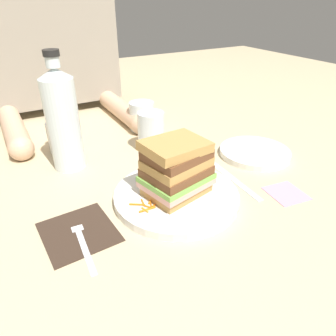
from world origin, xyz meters
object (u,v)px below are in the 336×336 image
(napkin_dark, at_px, (78,231))
(juice_glass, at_px, (151,134))
(knife, at_px, (233,179))
(sandwich, at_px, (176,168))
(empty_tumbler_0, at_px, (63,136))
(side_plate, at_px, (255,152))
(diner_across, at_px, (46,35))
(empty_tumbler_1, at_px, (142,116))
(napkin_pink, at_px, (286,193))
(main_plate, at_px, (175,195))
(water_bottle, at_px, (63,119))
(fork, at_px, (81,238))

(napkin_dark, height_order, juice_glass, juice_glass)
(knife, bearing_deg, sandwich, 179.45)
(empty_tumbler_0, bearing_deg, side_plate, -33.64)
(diner_across, bearing_deg, empty_tumbler_1, -58.43)
(knife, relative_size, diner_across, 0.36)
(napkin_pink, bearing_deg, sandwich, 154.77)
(main_plate, distance_m, napkin_pink, 0.24)
(napkin_pink, relative_size, diner_across, 0.14)
(knife, height_order, empty_tumbler_1, empty_tumbler_1)
(main_plate, bearing_deg, juice_glass, 74.89)
(side_plate, bearing_deg, main_plate, -166.92)
(sandwich, bearing_deg, diner_across, 96.80)
(sandwich, height_order, empty_tumbler_0, sandwich)
(knife, bearing_deg, water_bottle, 140.95)
(sandwich, relative_size, diner_across, 0.26)
(napkin_dark, bearing_deg, side_plate, 7.96)
(side_plate, relative_size, diner_across, 0.32)
(sandwich, bearing_deg, empty_tumbler_1, 74.39)
(side_plate, bearing_deg, knife, -152.06)
(fork, height_order, side_plate, side_plate)
(napkin_dark, height_order, fork, fork)
(main_plate, distance_m, diner_across, 0.71)
(napkin_dark, relative_size, fork, 0.77)
(main_plate, bearing_deg, napkin_pink, -25.47)
(napkin_dark, distance_m, empty_tumbler_0, 0.35)
(knife, height_order, juice_glass, juice_glass)
(main_plate, relative_size, sandwich, 1.74)
(empty_tumbler_1, distance_m, napkin_pink, 0.48)
(fork, bearing_deg, napkin_pink, -10.42)
(main_plate, xyz_separation_m, napkin_pink, (0.21, -0.10, -0.01))
(sandwich, distance_m, fork, 0.22)
(fork, height_order, juice_glass, juice_glass)
(diner_across, bearing_deg, main_plate, -83.14)
(empty_tumbler_1, bearing_deg, main_plate, -105.56)
(empty_tumbler_1, relative_size, napkin_pink, 1.11)
(empty_tumbler_1, bearing_deg, juice_glass, -106.28)
(napkin_dark, xyz_separation_m, empty_tumbler_0, (0.06, 0.35, 0.04))
(water_bottle, xyz_separation_m, empty_tumbler_0, (0.01, 0.10, -0.08))
(napkin_dark, height_order, napkin_pink, same)
(knife, bearing_deg, fork, -176.40)
(empty_tumbler_1, height_order, side_plate, empty_tumbler_1)
(fork, xyz_separation_m, diner_across, (0.12, 0.69, 0.24))
(napkin_dark, xyz_separation_m, diner_across, (0.12, 0.67, 0.25))
(juice_glass, height_order, empty_tumbler_0, juice_glass)
(sandwich, height_order, empty_tumbler_1, sandwich)
(main_plate, xyz_separation_m, sandwich, (-0.00, -0.00, 0.06))
(fork, bearing_deg, main_plate, 6.93)
(napkin_dark, bearing_deg, juice_glass, 40.95)
(sandwich, relative_size, juice_glass, 1.38)
(main_plate, xyz_separation_m, napkin_dark, (-0.20, -0.00, -0.01))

